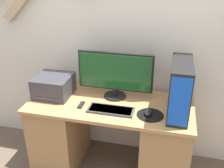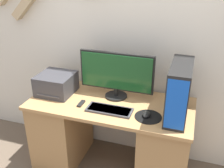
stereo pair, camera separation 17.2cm
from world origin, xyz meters
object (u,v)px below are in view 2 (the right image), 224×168
object	(u,v)px
mouse	(146,114)
computer_tower	(179,91)
keyboard	(109,110)
printer	(56,84)
remote_control	(81,104)
monitor	(116,74)

from	to	relation	value
mouse	computer_tower	bearing A→B (deg)	22.07
keyboard	printer	size ratio (longest dim) A/B	1.19
keyboard	remote_control	bearing A→B (deg)	175.04
mouse	remote_control	bearing A→B (deg)	178.82
computer_tower	printer	size ratio (longest dim) A/B	1.46
keyboard	monitor	bearing A→B (deg)	94.96
printer	remote_control	size ratio (longest dim) A/B	2.98
monitor	mouse	xyz separation A→B (m)	(0.34, -0.25, -0.21)
monitor	computer_tower	size ratio (longest dim) A/B	1.43
computer_tower	monitor	bearing A→B (deg)	164.40
monitor	keyboard	world-z (taller)	monitor
mouse	printer	bearing A→B (deg)	170.63
printer	computer_tower	bearing A→B (deg)	-2.82
printer	remote_control	bearing A→B (deg)	-23.49
computer_tower	printer	bearing A→B (deg)	177.18
keyboard	mouse	xyz separation A→B (m)	(0.31, 0.01, 0.01)
mouse	printer	distance (m)	0.92
monitor	mouse	distance (m)	0.47
monitor	computer_tower	xyz separation A→B (m)	(0.57, -0.16, -0.01)
monitor	keyboard	size ratio (longest dim) A/B	1.75
monitor	computer_tower	world-z (taller)	computer_tower
monitor	mouse	bearing A→B (deg)	-36.67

